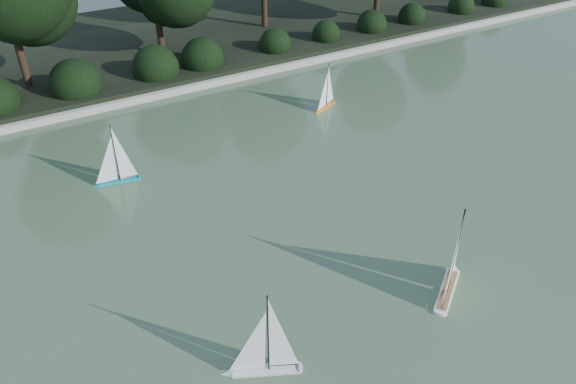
{
  "coord_description": "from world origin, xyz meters",
  "views": [
    {
      "loc": [
        -4.26,
        -5.0,
        6.42
      ],
      "look_at": [
        0.09,
        2.29,
        0.7
      ],
      "focal_mm": 35.0,
      "sensor_mm": 36.0,
      "label": 1
    }
  ],
  "objects_px": {
    "sailboat_white_a": "(259,360)",
    "sailboat_orange": "(325,101)",
    "sailboat_white_b": "(451,275)",
    "sailboat_teal": "(113,174)"
  },
  "relations": [
    {
      "from": "sailboat_white_b",
      "to": "sailboat_orange",
      "type": "xyz_separation_m",
      "value": [
        2.03,
        6.65,
        -0.08
      ]
    },
    {
      "from": "sailboat_white_b",
      "to": "sailboat_teal",
      "type": "relative_size",
      "value": 1.28
    },
    {
      "from": "sailboat_white_a",
      "to": "sailboat_teal",
      "type": "xyz_separation_m",
      "value": [
        -0.32,
        5.79,
        -0.03
      ]
    },
    {
      "from": "sailboat_white_a",
      "to": "sailboat_white_b",
      "type": "height_order",
      "value": "sailboat_white_b"
    },
    {
      "from": "sailboat_white_b",
      "to": "sailboat_orange",
      "type": "distance_m",
      "value": 6.96
    },
    {
      "from": "sailboat_white_a",
      "to": "sailboat_orange",
      "type": "height_order",
      "value": "sailboat_white_a"
    },
    {
      "from": "sailboat_white_a",
      "to": "sailboat_white_b",
      "type": "distance_m",
      "value": 3.44
    },
    {
      "from": "sailboat_white_b",
      "to": "sailboat_orange",
      "type": "relative_size",
      "value": 1.39
    },
    {
      "from": "sailboat_orange",
      "to": "sailboat_teal",
      "type": "height_order",
      "value": "sailboat_teal"
    },
    {
      "from": "sailboat_white_a",
      "to": "sailboat_teal",
      "type": "bearing_deg",
      "value": 93.15
    }
  ]
}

